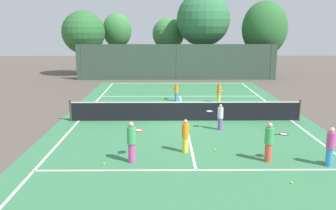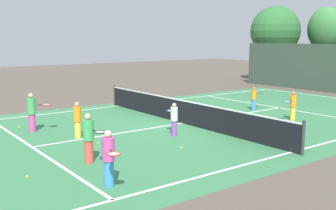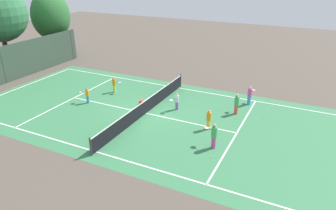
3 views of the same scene
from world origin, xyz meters
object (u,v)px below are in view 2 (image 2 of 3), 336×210
at_px(player_0, 254,98).
at_px(tennis_ball_2, 265,125).
at_px(tennis_ball_4, 19,127).
at_px(player_5, 89,138).
at_px(player_2, 109,158).
at_px(tennis_ball_0, 98,143).
at_px(ball_crate, 218,121).
at_px(tennis_ball_3, 281,108).
at_px(tennis_ball_6, 182,148).
at_px(player_4, 32,112).
at_px(player_3, 293,105).
at_px(tennis_ball_5, 291,141).
at_px(tennis_ball_1, 172,109).
at_px(player_1, 77,120).
at_px(player_6, 174,119).
at_px(tennis_ball_7, 27,177).

xyz_separation_m(player_0, tennis_ball_2, (2.78, -2.44, -0.58)).
bearing_deg(tennis_ball_4, player_5, 2.51).
height_order(player_2, tennis_ball_0, player_2).
distance_m(ball_crate, tennis_ball_3, 5.43).
bearing_deg(tennis_ball_0, tennis_ball_3, 93.86).
height_order(ball_crate, tennis_ball_4, ball_crate).
distance_m(tennis_ball_0, tennis_ball_6, 2.91).
bearing_deg(player_4, tennis_ball_6, 30.01).
bearing_deg(player_4, player_2, -3.54).
xyz_separation_m(player_0, player_3, (2.70, -0.55, 0.05)).
bearing_deg(player_5, tennis_ball_5, 73.64).
bearing_deg(tennis_ball_1, player_0, 50.19).
xyz_separation_m(player_1, tennis_ball_3, (0.47, 10.92, -0.64)).
bearing_deg(player_3, tennis_ball_3, 137.24).
bearing_deg(player_6, tennis_ball_3, 99.48).
bearing_deg(tennis_ball_7, tennis_ball_2, 92.51).
bearing_deg(tennis_ball_3, player_3, -42.76).
xyz_separation_m(player_5, tennis_ball_2, (-0.24, 7.99, -0.72)).
relative_size(player_5, tennis_ball_0, 22.05).
xyz_separation_m(tennis_ball_0, tennis_ball_4, (-4.14, -1.41, 0.00)).
relative_size(player_5, player_6, 1.18).
xyz_separation_m(tennis_ball_2, tennis_ball_6, (0.65, -4.91, 0.00)).
xyz_separation_m(player_0, tennis_ball_0, (1.25, -9.28, -0.58)).
bearing_deg(tennis_ball_2, tennis_ball_4, -124.53).
height_order(player_1, player_6, player_1).
relative_size(tennis_ball_0, tennis_ball_4, 1.00).
relative_size(player_6, tennis_ball_4, 18.71).
distance_m(player_5, tennis_ball_6, 3.19).
distance_m(tennis_ball_2, tennis_ball_4, 10.01).
bearing_deg(tennis_ball_2, player_0, 138.72).
bearing_deg(player_3, player_1, -106.53).
bearing_deg(tennis_ball_3, player_2, -69.91).
relative_size(player_4, tennis_ball_0, 22.81).
distance_m(player_2, player_3, 10.58).
xyz_separation_m(player_4, player_6, (3.76, 3.99, -0.13)).
bearing_deg(tennis_ball_1, tennis_ball_7, -57.41).
distance_m(player_0, tennis_ball_5, 6.24).
distance_m(tennis_ball_0, tennis_ball_3, 10.76).
distance_m(player_5, ball_crate, 6.75).
xyz_separation_m(player_3, tennis_ball_4, (-5.60, -10.13, -0.64)).
bearing_deg(player_1, player_6, 59.25).
height_order(tennis_ball_5, tennis_ball_7, same).
relative_size(player_6, tennis_ball_3, 18.71).
xyz_separation_m(player_2, tennis_ball_1, (-7.66, 7.72, -0.69)).
bearing_deg(tennis_ball_3, ball_crate, -79.83).
bearing_deg(tennis_ball_7, tennis_ball_3, 101.07).
relative_size(player_0, tennis_ball_1, 17.87).
bearing_deg(tennis_ball_7, tennis_ball_4, 165.34).
height_order(ball_crate, tennis_ball_7, ball_crate).
height_order(player_6, tennis_ball_5, player_6).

